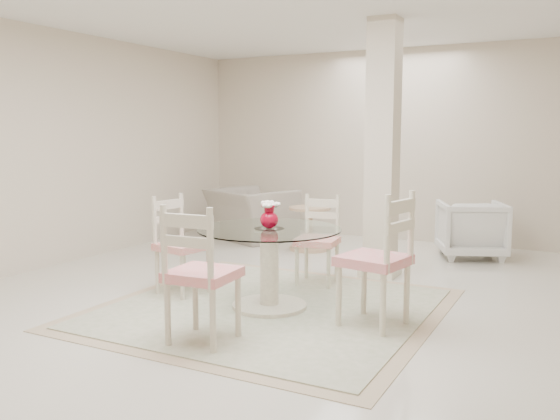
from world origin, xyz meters
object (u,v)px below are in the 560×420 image
at_px(dining_chair_east, 383,250).
at_px(dining_chair_north, 319,233).
at_px(dining_table, 269,268).
at_px(side_table, 310,230).
at_px(column, 383,150).
at_px(armchair_white, 471,229).
at_px(dining_chair_south, 197,265).
at_px(recliner_taupe, 251,214).
at_px(dining_chair_west, 177,237).
at_px(red_vase, 269,215).

distance_m(dining_chair_east, dining_chair_north, 1.46).
height_order(dining_table, side_table, dining_table).
bearing_deg(dining_chair_east, side_table, -134.32).
relative_size(column, armchair_white, 3.50).
distance_m(dining_chair_south, recliner_taupe, 4.31).
xyz_separation_m(column, dining_chair_west, (-1.48, -1.60, -0.80)).
height_order(dining_chair_east, side_table, dining_chair_east).
height_order(dining_chair_north, dining_chair_south, dining_chair_south).
bearing_deg(side_table, dining_chair_south, -77.99).
relative_size(column, dining_chair_east, 2.26).
height_order(column, red_vase, column).
bearing_deg(armchair_white, dining_chair_south, 51.13).
bearing_deg(dining_table, dining_chair_south, -91.50).
bearing_deg(dining_chair_east, armchair_white, -171.85).
xyz_separation_m(dining_chair_south, side_table, (-0.76, 3.58, -0.34)).
bearing_deg(dining_table, column, 74.13).
distance_m(dining_table, side_table, 2.68).
xyz_separation_m(dining_chair_east, dining_chair_south, (-1.05, -0.98, -0.03)).
height_order(armchair_white, side_table, armchair_white).
xyz_separation_m(dining_chair_north, dining_chair_west, (-1.04, -0.97, 0.02)).
xyz_separation_m(column, side_table, (-1.26, 0.91, -1.09)).
bearing_deg(recliner_taupe, column, 175.33).
bearing_deg(side_table, dining_chair_east, -55.14).
xyz_separation_m(dining_table, dining_chair_north, (0.02, 1.01, 0.16)).
xyz_separation_m(dining_table, dining_chair_east, (1.03, -0.05, 0.26)).
distance_m(recliner_taupe, armchair_white, 3.03).
relative_size(dining_chair_west, dining_chair_south, 0.91).
xyz_separation_m(red_vase, recliner_taupe, (-1.86, 2.87, -0.47)).
distance_m(dining_chair_west, armchair_white, 3.72).
distance_m(dining_chair_north, dining_chair_south, 2.04).
height_order(column, side_table, column).
bearing_deg(red_vase, dining_chair_south, -91.54).
bearing_deg(armchair_white, column, 40.91).
bearing_deg(dining_chair_north, side_table, 109.79).
bearing_deg(dining_chair_west, dining_chair_south, -127.25).
relative_size(dining_table, armchair_white, 1.60).
bearing_deg(dining_chair_south, dining_table, -95.26).
bearing_deg(dining_chair_east, dining_table, -81.76).
xyz_separation_m(dining_chair_south, recliner_taupe, (-1.83, 3.89, -0.24)).
relative_size(dining_chair_north, side_table, 1.75).
bearing_deg(column, recliner_taupe, 152.27).
xyz_separation_m(column, red_vase, (-0.47, -1.64, -0.52)).
relative_size(red_vase, dining_chair_east, 0.20).
height_order(dining_table, red_vase, red_vase).
xyz_separation_m(recliner_taupe, side_table, (1.07, -0.31, -0.10)).
distance_m(dining_table, recliner_taupe, 3.42).
xyz_separation_m(dining_chair_west, side_table, (0.23, 2.52, -0.28)).
xyz_separation_m(dining_chair_west, armchair_white, (2.19, 3.00, -0.20)).
bearing_deg(column, dining_chair_north, -125.17).
bearing_deg(armchair_white, red_vase, 46.53).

